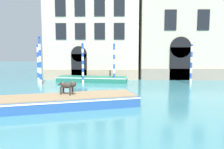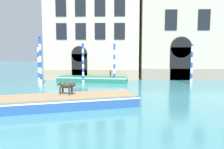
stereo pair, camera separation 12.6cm
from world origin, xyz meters
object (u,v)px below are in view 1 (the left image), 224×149
(boat_moored_near_palazzo, at_px, (92,79))
(mooring_pole_3, at_px, (114,63))
(boat_foreground, at_px, (61,101))
(mooring_pole_1, at_px, (191,64))
(dog_on_deck, at_px, (68,85))
(mooring_pole_4, at_px, (83,63))
(mooring_pole_0, at_px, (39,63))
(mooring_pole_2, at_px, (40,61))

(boat_moored_near_palazzo, height_order, mooring_pole_3, mooring_pole_3)
(boat_foreground, xyz_separation_m, mooring_pole_1, (10.04, 8.95, 1.54))
(boat_foreground, bearing_deg, boat_moored_near_palazzo, 70.02)
(boat_foreground, distance_m, boat_moored_near_palazzo, 10.03)
(dog_on_deck, height_order, mooring_pole_4, mooring_pole_4)
(dog_on_deck, relative_size, mooring_pole_4, 0.30)
(mooring_pole_1, bearing_deg, boat_moored_near_palazzo, 173.56)
(dog_on_deck, distance_m, mooring_pole_1, 12.99)
(mooring_pole_0, distance_m, mooring_pole_2, 1.93)
(mooring_pole_4, bearing_deg, mooring_pole_1, 0.50)
(dog_on_deck, relative_size, boat_moored_near_palazzo, 0.16)
(mooring_pole_4, bearing_deg, mooring_pole_0, 172.98)
(mooring_pole_2, xyz_separation_m, mooring_pole_4, (3.66, 1.19, -0.29))
(dog_on_deck, xyz_separation_m, mooring_pole_4, (-0.53, 8.52, 0.79))
(dog_on_deck, bearing_deg, mooring_pole_4, 114.74)
(mooring_pole_4, bearing_deg, boat_foreground, -88.81)
(mooring_pole_2, bearing_deg, boat_foreground, -63.36)
(mooring_pole_3, bearing_deg, boat_moored_near_palazzo, 165.51)
(boat_moored_near_palazzo, bearing_deg, boat_foreground, -86.56)
(mooring_pole_0, bearing_deg, mooring_pole_4, -7.02)
(boat_foreground, xyz_separation_m, mooring_pole_3, (2.78, 9.44, 1.60))
(dog_on_deck, relative_size, mooring_pole_2, 0.26)
(mooring_pole_0, relative_size, mooring_pole_2, 0.84)
(mooring_pole_2, bearing_deg, dog_on_deck, -60.25)
(boat_moored_near_palazzo, relative_size, mooring_pole_1, 1.92)
(boat_moored_near_palazzo, height_order, mooring_pole_0, mooring_pole_0)
(boat_foreground, distance_m, mooring_pole_4, 9.00)
(boat_moored_near_palazzo, xyz_separation_m, mooring_pole_0, (-5.19, -0.61, 1.62))
(dog_on_deck, xyz_separation_m, boat_moored_near_palazzo, (0.23, 9.67, -0.88))
(boat_foreground, xyz_separation_m, mooring_pole_4, (-0.18, 8.86, 1.61))
(dog_on_deck, bearing_deg, mooring_pole_1, 62.80)
(boat_foreground, relative_size, mooring_pole_1, 2.37)
(mooring_pole_0, height_order, mooring_pole_1, mooring_pole_0)
(mooring_pole_3, height_order, mooring_pole_4, mooring_pole_4)
(mooring_pole_0, height_order, mooring_pole_3, mooring_pole_3)
(dog_on_deck, xyz_separation_m, mooring_pole_2, (-4.19, 7.33, 1.08))
(boat_foreground, xyz_separation_m, mooring_pole_2, (-3.85, 7.67, 1.91))
(mooring_pole_4, bearing_deg, mooring_pole_2, -162.00)
(mooring_pole_0, height_order, mooring_pole_4, mooring_pole_4)
(mooring_pole_1, distance_m, mooring_pole_2, 13.95)
(mooring_pole_1, xyz_separation_m, mooring_pole_4, (-10.22, -0.09, 0.07))
(boat_foreground, distance_m, mooring_pole_0, 10.59)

